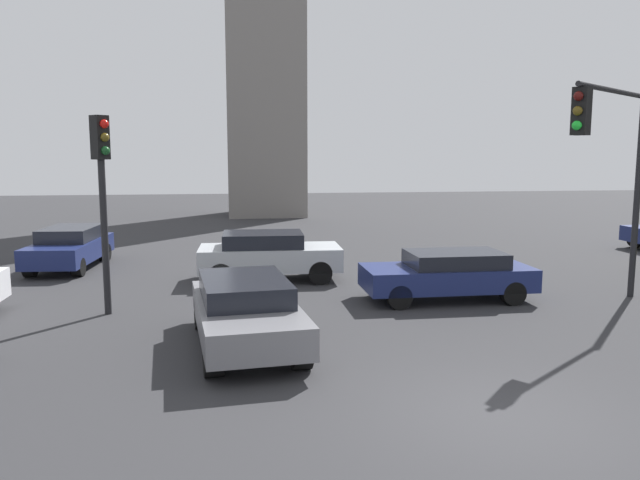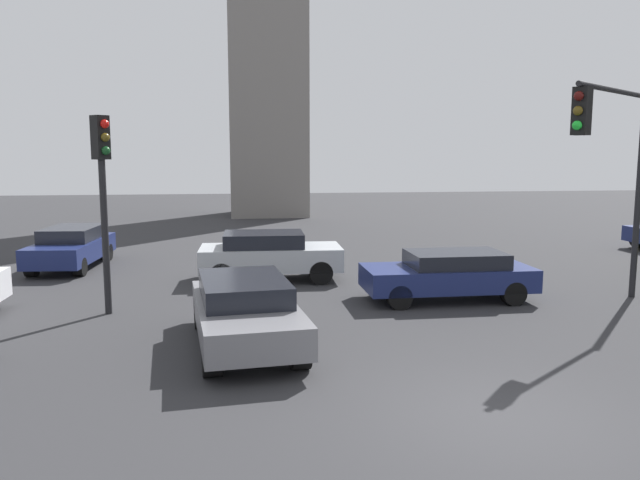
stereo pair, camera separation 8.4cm
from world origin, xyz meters
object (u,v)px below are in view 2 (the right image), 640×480
(traffic_light_0, at_px, (614,147))
(traffic_light_3, at_px, (103,176))
(car_5, at_px, (269,254))
(car_0, at_px, (449,274))
(car_6, at_px, (245,310))
(car_4, at_px, (72,246))

(traffic_light_0, bearing_deg, traffic_light_3, -44.04)
(traffic_light_0, xyz_separation_m, car_5, (-7.89, 4.70, -3.15))
(traffic_light_0, height_order, car_0, traffic_light_0)
(traffic_light_0, xyz_separation_m, car_6, (-8.70, -1.68, -3.21))
(car_5, bearing_deg, car_4, 157.03)
(traffic_light_0, distance_m, traffic_light_3, 11.97)
(traffic_light_0, xyz_separation_m, car_4, (-14.30, 7.64, -3.22))
(traffic_light_3, bearing_deg, traffic_light_0, 40.44)
(traffic_light_0, relative_size, traffic_light_3, 1.16)
(car_0, xyz_separation_m, car_5, (-4.49, 3.19, 0.09))
(traffic_light_3, bearing_deg, car_6, 3.81)
(traffic_light_3, height_order, car_0, traffic_light_3)
(traffic_light_0, bearing_deg, car_6, -27.10)
(traffic_light_0, height_order, car_4, traffic_light_0)
(car_5, bearing_deg, car_6, -95.61)
(traffic_light_3, distance_m, car_5, 5.84)
(traffic_light_0, bearing_deg, car_4, -66.15)
(traffic_light_3, height_order, car_4, traffic_light_3)
(car_0, bearing_deg, car_5, -35.65)
(car_6, bearing_deg, traffic_light_0, 94.84)
(traffic_light_3, distance_m, car_4, 7.29)
(car_0, height_order, car_5, car_5)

